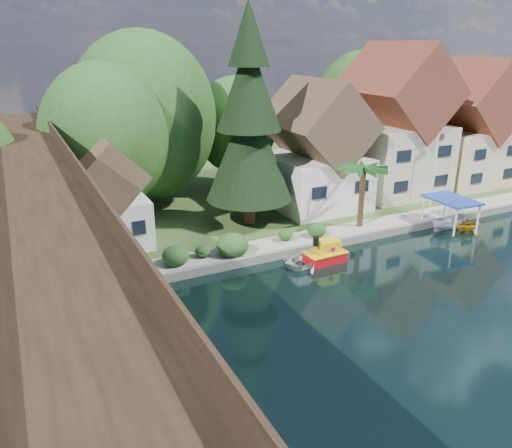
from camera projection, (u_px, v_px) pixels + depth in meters
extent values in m
plane|color=black|center=(360.00, 307.00, 28.59)|extent=(140.00, 140.00, 0.00)
cube|color=#2F4C1E|center=(176.00, 172.00, 57.08)|extent=(140.00, 52.00, 0.50)
cube|color=slate|center=(337.00, 243.00, 36.88)|extent=(60.00, 0.40, 0.62)
cube|color=gray|center=(349.00, 230.00, 38.73)|extent=(50.00, 2.60, 0.06)
cube|color=black|center=(76.00, 402.00, 15.13)|extent=(4.00, 0.36, 8.00)
cube|color=black|center=(63.00, 348.00, 17.82)|extent=(4.00, 0.36, 8.00)
cube|color=black|center=(54.00, 308.00, 20.51)|extent=(4.00, 0.36, 8.00)
cube|color=black|center=(47.00, 277.00, 23.20)|extent=(4.00, 0.36, 8.00)
cube|color=black|center=(41.00, 252.00, 25.89)|extent=(4.00, 0.36, 8.00)
cube|color=black|center=(36.00, 232.00, 28.58)|extent=(4.00, 0.36, 8.00)
cube|color=black|center=(33.00, 216.00, 31.27)|extent=(4.00, 0.36, 8.00)
cube|color=black|center=(29.00, 202.00, 33.96)|extent=(4.00, 0.36, 8.00)
cube|color=black|center=(27.00, 190.00, 36.65)|extent=(4.00, 0.36, 8.00)
cube|color=black|center=(24.00, 180.00, 39.34)|extent=(4.00, 0.36, 8.00)
cube|color=black|center=(22.00, 171.00, 42.03)|extent=(4.00, 0.36, 8.00)
cube|color=black|center=(67.00, 175.00, 24.90)|extent=(0.35, 44.00, 0.35)
cube|color=black|center=(28.00, 173.00, 24.06)|extent=(4.00, 44.00, 0.30)
cube|color=black|center=(70.00, 157.00, 24.71)|extent=(0.12, 44.00, 0.80)
cube|color=white|center=(314.00, 181.00, 44.02)|extent=(7.50, 8.00, 4.50)
cube|color=brown|center=(316.00, 124.00, 42.31)|extent=(7.64, 8.64, 7.64)
cube|color=black|center=(319.00, 193.00, 39.66)|extent=(1.35, 0.08, 1.00)
cube|color=black|center=(362.00, 186.00, 41.42)|extent=(1.35, 0.08, 1.00)
cube|color=beige|center=(391.00, 158.00, 47.86)|extent=(8.50, 8.50, 6.50)
cube|color=maroon|center=(397.00, 91.00, 45.69)|extent=(8.65, 9.18, 8.65)
cube|color=black|center=(403.00, 167.00, 43.14)|extent=(1.53, 0.08, 1.00)
cube|color=black|center=(444.00, 162.00, 45.14)|extent=(1.53, 0.08, 1.00)
cube|color=beige|center=(462.00, 156.00, 51.38)|extent=(8.00, 8.00, 5.50)
cube|color=maroon|center=(470.00, 100.00, 49.44)|extent=(8.15, 8.64, 8.15)
cube|color=black|center=(479.00, 163.00, 46.95)|extent=(1.44, 0.08, 1.00)
cube|color=black|center=(511.00, 158.00, 48.82)|extent=(1.44, 0.08, 1.00)
cube|color=white|center=(111.00, 222.00, 35.40)|extent=(5.00, 5.00, 3.50)
cube|color=brown|center=(106.00, 173.00, 34.17)|extent=(5.09, 5.40, 5.09)
cube|color=black|center=(97.00, 234.00, 32.61)|extent=(0.90, 0.08, 1.00)
cube|color=black|center=(139.00, 228.00, 33.79)|extent=(0.90, 0.08, 1.00)
cylinder|color=#382314|center=(112.00, 197.00, 39.42)|extent=(0.50, 0.50, 4.50)
ellipsoid|color=#244C1B|center=(105.00, 137.00, 37.79)|extent=(4.40, 4.40, 5.06)
cylinder|color=#382314|center=(148.00, 177.00, 44.38)|extent=(0.50, 0.50, 4.95)
ellipsoid|color=#244C1B|center=(143.00, 117.00, 42.58)|extent=(5.00, 5.00, 5.75)
cylinder|color=#382314|center=(236.00, 169.00, 49.14)|extent=(0.50, 0.50, 4.05)
ellipsoid|color=#244C1B|center=(235.00, 125.00, 47.67)|extent=(4.00, 4.00, 4.60)
cylinder|color=#382314|center=(359.00, 152.00, 55.34)|extent=(0.50, 0.50, 4.50)
ellipsoid|color=#244C1B|center=(362.00, 109.00, 53.71)|extent=(4.60, 4.60, 5.29)
cylinder|color=#382314|center=(439.00, 156.00, 55.48)|extent=(0.50, 0.50, 3.60)
ellipsoid|color=#244C1B|center=(443.00, 122.00, 54.18)|extent=(3.80, 3.80, 4.37)
ellipsoid|color=#194418|center=(175.00, 254.00, 32.54)|extent=(1.98, 1.98, 1.53)
ellipsoid|color=#194418|center=(203.00, 249.00, 33.68)|extent=(1.54, 1.54, 1.19)
ellipsoid|color=#194418|center=(233.00, 243.00, 34.01)|extent=(2.20, 2.20, 1.70)
ellipsoid|color=#194418|center=(129.00, 262.00, 31.48)|extent=(1.76, 1.76, 1.36)
ellipsoid|color=#194418|center=(285.00, 233.00, 36.49)|extent=(1.54, 1.54, 1.19)
ellipsoid|color=#194418|center=(317.00, 228.00, 37.25)|extent=(1.76, 1.76, 1.36)
cylinder|color=#382314|center=(249.00, 204.00, 39.91)|extent=(0.93, 0.93, 3.09)
cone|color=black|center=(249.00, 147.00, 38.31)|extent=(6.79, 6.79, 8.23)
cone|color=black|center=(249.00, 85.00, 36.72)|extent=(4.94, 4.94, 6.68)
cone|color=black|center=(249.00, 33.00, 35.48)|extent=(3.09, 3.09, 4.63)
cylinder|color=#382314|center=(361.00, 199.00, 38.77)|extent=(0.45, 0.45, 4.49)
ellipsoid|color=#1A4617|center=(364.00, 169.00, 37.93)|extent=(4.72, 4.72, 1.02)
cylinder|color=white|center=(434.00, 170.00, 43.60)|extent=(0.09, 0.09, 6.41)
cube|color=#A41A0B|center=(441.00, 137.00, 42.95)|extent=(0.89, 0.31, 0.55)
cube|color=#AD0B0F|center=(325.00, 258.00, 34.29)|extent=(2.82, 1.56, 0.74)
cube|color=yellow|center=(325.00, 252.00, 34.15)|extent=(2.91, 1.65, 0.09)
cube|color=yellow|center=(328.00, 247.00, 34.10)|extent=(1.51, 1.15, 0.93)
cylinder|color=black|center=(316.00, 241.00, 33.45)|extent=(0.41, 0.41, 0.65)
cylinder|color=#990B51|center=(333.00, 249.00, 33.63)|extent=(0.34, 0.08, 0.33)
cylinder|color=#990B51|center=(323.00, 244.00, 34.58)|extent=(0.34, 0.08, 0.33)
cylinder|color=#990B51|center=(337.00, 245.00, 34.43)|extent=(0.08, 0.34, 0.33)
imported|color=silver|center=(311.00, 257.00, 34.15)|extent=(4.49, 3.68, 0.81)
imported|color=silver|center=(449.00, 222.00, 40.07)|extent=(3.35, 1.43, 1.27)
cube|color=#193AA5|center=(452.00, 200.00, 39.42)|extent=(3.03, 4.23, 0.15)
cylinder|color=white|center=(478.00, 218.00, 38.70)|extent=(0.15, 0.15, 2.29)
cylinder|color=white|center=(445.00, 205.00, 41.77)|extent=(0.15, 0.15, 2.29)
cylinder|color=white|center=(455.00, 222.00, 37.85)|extent=(0.15, 0.15, 2.29)
cylinder|color=white|center=(423.00, 209.00, 40.93)|extent=(0.15, 0.15, 2.29)
imported|color=gold|center=(468.00, 223.00, 39.84)|extent=(2.85, 2.60, 1.29)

